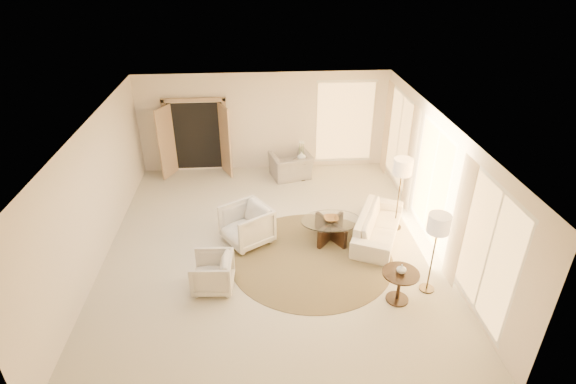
{
  "coord_description": "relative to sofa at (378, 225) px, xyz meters",
  "views": [
    {
      "loc": [
        -0.25,
        -8.06,
        5.75
      ],
      "look_at": [
        0.4,
        0.4,
        1.1
      ],
      "focal_mm": 28.0,
      "sensor_mm": 36.0,
      "label": 1
    }
  ],
  "objects": [
    {
      "name": "floor_lamp_far",
      "position": [
        0.5,
        -1.81,
        1.1
      ],
      "size": [
        0.4,
        0.4,
        1.66
      ],
      "rotation": [
        0.0,
        0.0,
        -0.42
      ],
      "color": "#312A1D",
      "rests_on": "room"
    },
    {
      "name": "accent_chair",
      "position": [
        -1.69,
        3.13,
        0.16
      ],
      "size": [
        1.21,
        0.94,
        0.93
      ],
      "primitive_type": "imported",
      "rotation": [
        0.0,
        0.0,
        3.4
      ],
      "color": "#9C968F",
      "rests_on": "room"
    },
    {
      "name": "end_table",
      "position": [
        -0.14,
        -2.05,
        0.13
      ],
      "size": [
        0.67,
        0.67,
        0.63
      ],
      "rotation": [
        0.0,
        0.0,
        -0.04
      ],
      "color": "black",
      "rests_on": "room"
    },
    {
      "name": "armchair_left",
      "position": [
        -2.92,
        0.04,
        0.17
      ],
      "size": [
        1.22,
        1.24,
        0.95
      ],
      "primitive_type": "imported",
      "rotation": [
        0.0,
        0.0,
        -1.01
      ],
      "color": "beige",
      "rests_on": "room"
    },
    {
      "name": "area_rug",
      "position": [
        -1.58,
        -0.65,
        -0.3
      ],
      "size": [
        4.43,
        4.43,
        0.01
      ],
      "primitive_type": "cylinder",
      "rotation": [
        0.0,
        0.0,
        0.37
      ],
      "color": "#3C2F1B",
      "rests_on": "room"
    },
    {
      "name": "sofa",
      "position": [
        0.0,
        0.0,
        0.0
      ],
      "size": [
        1.62,
        2.26,
        0.62
      ],
      "primitive_type": "imported",
      "rotation": [
        0.0,
        0.0,
        1.15
      ],
      "color": "beige",
      "rests_on": "room"
    },
    {
      "name": "french_doors",
      "position": [
        -4.3,
        3.66,
        0.76
      ],
      "size": [
        1.95,
        0.66,
        2.16
      ],
      "color": "tan",
      "rests_on": "room"
    },
    {
      "name": "window_back_corner",
      "position": [
        -0.1,
        3.79,
        1.04
      ],
      "size": [
        1.7,
        0.1,
        2.4
      ],
      "primitive_type": null,
      "color": "#EBB15E",
      "rests_on": "room"
    },
    {
      "name": "curtains_right",
      "position": [
        1.0,
        0.84,
        0.99
      ],
      "size": [
        0.06,
        5.2,
        2.6
      ],
      "primitive_type": null,
      "color": "beige",
      "rests_on": "room"
    },
    {
      "name": "floor_lamp_near",
      "position": [
        0.5,
        0.35,
        1.18
      ],
      "size": [
        0.42,
        0.42,
        1.75
      ],
      "rotation": [
        0.0,
        0.0,
        0.38
      ],
      "color": "#312A1D",
      "rests_on": "room"
    },
    {
      "name": "bowl",
      "position": [
        -1.07,
        0.01,
        0.22
      ],
      "size": [
        0.33,
        0.33,
        0.08
      ],
      "primitive_type": "imported",
      "rotation": [
        0.0,
        0.0,
        0.03
      ],
      "color": "brown",
      "rests_on": "coffee_table"
    },
    {
      "name": "armchair_right",
      "position": [
        -3.56,
        -1.44,
        0.08
      ],
      "size": [
        0.75,
        0.79,
        0.77
      ],
      "primitive_type": "imported",
      "rotation": [
        0.0,
        0.0,
        -1.63
      ],
      "color": "beige",
      "rests_on": "room"
    },
    {
      "name": "side_vase",
      "position": [
        -1.41,
        3.02,
        0.37
      ],
      "size": [
        0.25,
        0.25,
        0.25
      ],
      "primitive_type": "imported",
      "rotation": [
        0.0,
        0.0,
        -0.03
      ],
      "color": "white",
      "rests_on": "side_table"
    },
    {
      "name": "coffee_table",
      "position": [
        -1.07,
        0.01,
        -0.0
      ],
      "size": [
        1.41,
        1.41,
        0.49
      ],
      "rotation": [
        0.0,
        0.0,
        -0.07
      ],
      "color": "black",
      "rests_on": "room"
    },
    {
      "name": "windows_right",
      "position": [
        1.05,
        -0.06,
        1.04
      ],
      "size": [
        0.1,
        6.4,
        2.4
      ],
      "primitive_type": null,
      "color": "#EBB15E",
      "rests_on": "room"
    },
    {
      "name": "room",
      "position": [
        -2.4,
        -0.16,
        1.09
      ],
      "size": [
        7.04,
        8.04,
        2.83
      ],
      "color": "beige",
      "rests_on": "ground"
    },
    {
      "name": "side_table",
      "position": [
        -1.41,
        3.02,
        0.03
      ],
      "size": [
        0.48,
        0.48,
        0.56
      ],
      "rotation": [
        0.0,
        0.0,
        0.14
      ],
      "color": "#312A1D",
      "rests_on": "room"
    },
    {
      "name": "end_vase",
      "position": [
        -0.14,
        -2.05,
        0.41
      ],
      "size": [
        0.22,
        0.22,
        0.18
      ],
      "primitive_type": "imported",
      "rotation": [
        0.0,
        0.0,
        0.33
      ],
      "color": "white",
      "rests_on": "end_table"
    }
  ]
}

